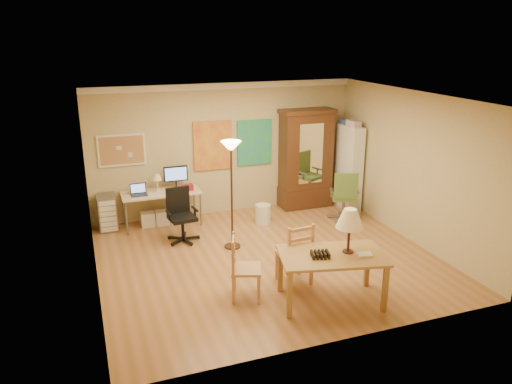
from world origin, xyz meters
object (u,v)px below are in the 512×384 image
object	(u,v)px
office_chair_black	(182,227)
armoire	(306,165)
dining_table	(338,244)
bookshelf	(349,168)
office_chair_green	(344,207)
computer_desk	(163,205)

from	to	relation	value
office_chair_black	armoire	bearing A→B (deg)	18.88
dining_table	bookshelf	world-z (taller)	bookshelf
office_chair_green	computer_desk	bearing A→B (deg)	164.09
computer_desk	bookshelf	xyz separation A→B (m)	(3.93, -0.36, 0.48)
office_chair_black	office_chair_green	world-z (taller)	office_chair_green
computer_desk	office_chair_black	world-z (taller)	computer_desk
computer_desk	office_chair_black	xyz separation A→B (m)	(0.18, -0.92, -0.15)
office_chair_black	computer_desk	bearing A→B (deg)	101.32
dining_table	bookshelf	distance (m)	4.01
office_chair_black	armoire	size ratio (longest dim) A/B	0.47
armoire	bookshelf	size ratio (longest dim) A/B	1.18
office_chair_black	bookshelf	xyz separation A→B (m)	(3.74, 0.56, 0.63)
dining_table	armoire	xyz separation A→B (m)	(1.31, 3.84, 0.06)
dining_table	computer_desk	distance (m)	4.19
office_chair_black	bookshelf	world-z (taller)	bookshelf
office_chair_black	office_chair_green	xyz separation A→B (m)	(3.30, -0.07, 0.01)
office_chair_green	bookshelf	bearing A→B (deg)	54.89
computer_desk	armoire	distance (m)	3.16
computer_desk	office_chair_green	size ratio (longest dim) A/B	1.45
dining_table	computer_desk	size ratio (longest dim) A/B	1.06
armoire	bookshelf	distance (m)	0.92
office_chair_green	armoire	bearing A→B (deg)	108.66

